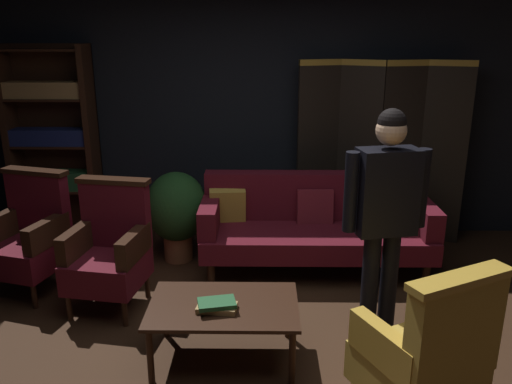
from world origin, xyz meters
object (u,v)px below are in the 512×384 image
object	(u,v)px
armchair_gilt_accent	(426,355)
coffee_table	(224,310)
armchair_wing_left	(110,249)
potted_plant	(177,210)
book_tan_leather	(217,308)
folding_screen	(380,150)
bookshelf	(53,142)
velvet_couch	(315,222)
book_green_cloth	(217,303)
standing_figure	(385,209)
armchair_wing_right	(29,236)

from	to	relation	value
armchair_gilt_accent	coffee_table	bearing A→B (deg)	150.24
armchair_wing_left	potted_plant	bearing A→B (deg)	66.06
potted_plant	book_tan_leather	size ratio (longest dim) A/B	3.45
folding_screen	book_tan_leather	xyz separation A→B (m)	(-1.52, -2.27, -0.55)
folding_screen	potted_plant	xyz separation A→B (m)	(-2.05, -0.57, -0.47)
folding_screen	book_tan_leather	distance (m)	2.79
folding_screen	bookshelf	xyz separation A→B (m)	(-3.42, 0.03, 0.07)
folding_screen	velvet_couch	bearing A→B (deg)	-135.25
potted_plant	folding_screen	bearing A→B (deg)	15.42
velvet_couch	armchair_gilt_accent	size ratio (longest dim) A/B	2.04
book_green_cloth	potted_plant	bearing A→B (deg)	107.34
book_tan_leather	folding_screen	bearing A→B (deg)	56.31
armchair_wing_left	book_green_cloth	xyz separation A→B (m)	(0.93, -0.81, -0.02)
velvet_couch	book_green_cloth	world-z (taller)	velvet_couch
potted_plant	coffee_table	bearing A→B (deg)	-70.70
coffee_table	standing_figure	world-z (taller)	standing_figure
armchair_gilt_accent	folding_screen	bearing A→B (deg)	83.38
standing_figure	book_green_cloth	world-z (taller)	standing_figure
book_green_cloth	armchair_gilt_accent	bearing A→B (deg)	-26.01
book_tan_leather	armchair_wing_left	bearing A→B (deg)	138.93
velvet_couch	standing_figure	bearing A→B (deg)	-75.74
coffee_table	standing_figure	distance (m)	1.28
armchair_gilt_accent	potted_plant	bearing A→B (deg)	126.92
armchair_gilt_accent	potted_plant	world-z (taller)	armchair_gilt_accent
potted_plant	book_green_cloth	bearing A→B (deg)	-72.66
folding_screen	armchair_wing_right	xyz separation A→B (m)	(-3.22, -1.19, -0.50)
folding_screen	armchair_wing_right	size ratio (longest dim) A/B	1.83
folding_screen	coffee_table	xyz separation A→B (m)	(-1.48, -2.20, -0.61)
potted_plant	book_green_cloth	size ratio (longest dim) A/B	3.65
folding_screen	potted_plant	distance (m)	2.18
book_tan_leather	book_green_cloth	world-z (taller)	book_green_cloth
armchair_wing_right	potted_plant	size ratio (longest dim) A/B	1.17
folding_screen	armchair_wing_left	world-z (taller)	folding_screen
book_green_cloth	coffee_table	bearing A→B (deg)	64.41
armchair_wing_right	potted_plant	bearing A→B (deg)	28.03
armchair_wing_right	book_green_cloth	world-z (taller)	armchair_wing_right
potted_plant	standing_figure	bearing A→B (deg)	-40.75
velvet_couch	folding_screen	bearing A→B (deg)	44.75
armchair_wing_left	velvet_couch	bearing A→B (deg)	23.39
coffee_table	folding_screen	bearing A→B (deg)	56.05
bookshelf	armchair_wing_left	distance (m)	1.87
armchair_wing_right	book_green_cloth	xyz separation A→B (m)	(1.70, -1.09, -0.02)
coffee_table	book_green_cloth	distance (m)	0.13
folding_screen	book_tan_leather	world-z (taller)	folding_screen
standing_figure	potted_plant	world-z (taller)	standing_figure
potted_plant	book_tan_leather	distance (m)	1.79
coffee_table	book_green_cloth	world-z (taller)	book_green_cloth
bookshelf	potted_plant	xyz separation A→B (m)	(1.37, -0.59, -0.54)
standing_figure	book_tan_leather	distance (m)	1.30
bookshelf	armchair_wing_right	xyz separation A→B (m)	(0.20, -1.21, -0.56)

